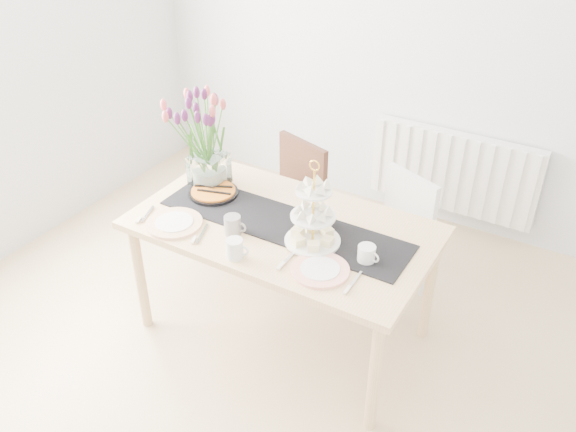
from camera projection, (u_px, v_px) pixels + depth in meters
The scene contains 15 objects.
room_shell at pixel (199, 182), 2.51m from camera, with size 4.50×4.50×4.50m.
radiator at pixel (453, 172), 4.34m from camera, with size 1.20×0.08×0.60m, color white.
dining_table at pixel (283, 236), 3.28m from camera, with size 1.60×0.90×0.75m.
chair_brown at pixel (290, 195), 4.00m from camera, with size 0.52×0.52×0.84m.
chair_white at pixel (396, 228), 3.73m from camera, with size 0.51×0.51×0.80m.
table_runner at pixel (283, 224), 3.24m from camera, with size 1.40×0.35×0.01m, color black.
tulip_vase at pixel (206, 125), 3.39m from camera, with size 0.69×0.69×0.59m.
cake_stand at pixel (313, 223), 3.03m from camera, with size 0.29×0.29×0.42m.
teapot at pixel (313, 215), 3.19m from camera, with size 0.22×0.18×0.14m, color white, non-canonical shape.
cream_jug at pixel (366, 254), 2.94m from camera, with size 0.09×0.09×0.09m, color white.
tart_tin at pixel (213, 193), 3.48m from camera, with size 0.28×0.28×0.03m.
mug_grey at pixel (233, 225), 3.14m from camera, with size 0.09×0.09×0.10m, color gray.
mug_white at pixel (235, 249), 2.97m from camera, with size 0.09×0.09×0.10m, color silver.
plate_left at pixel (174, 223), 3.23m from camera, with size 0.30×0.30×0.02m, color white.
plate_right at pixel (320, 270), 2.90m from camera, with size 0.28×0.28×0.01m, color white.
Camera 1 is at (1.43, -1.70, 2.55)m, focal length 38.00 mm.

